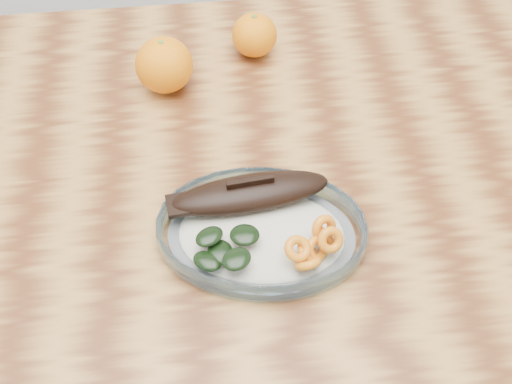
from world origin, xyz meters
TOP-DOWN VIEW (x-y plane):
  - dining_table at (0.00, 0.00)m, footprint 1.20×0.80m
  - plated_meal at (0.08, -0.12)m, footprint 0.54×0.54m
  - orange_left at (-0.03, 0.18)m, footprint 0.09×0.09m
  - orange_right at (0.12, 0.25)m, footprint 0.07×0.07m

SIDE VIEW (x-z plane):
  - dining_table at x=0.00m, z-range 0.28..1.03m
  - plated_meal at x=0.08m, z-range 0.73..0.81m
  - orange_right at x=0.12m, z-range 0.75..0.82m
  - orange_left at x=-0.03m, z-range 0.75..0.84m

